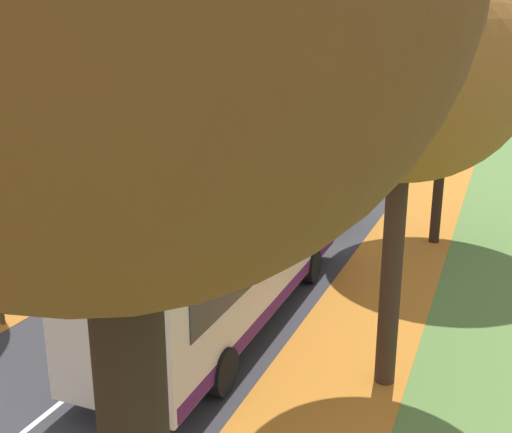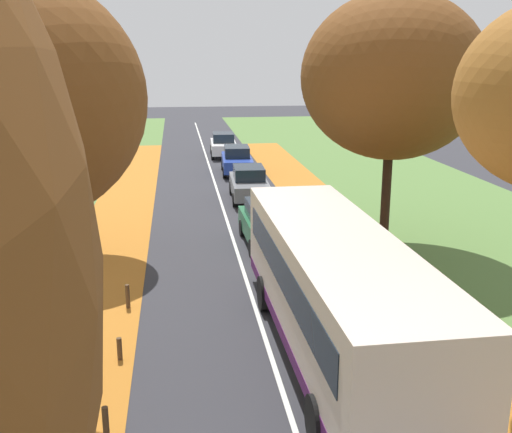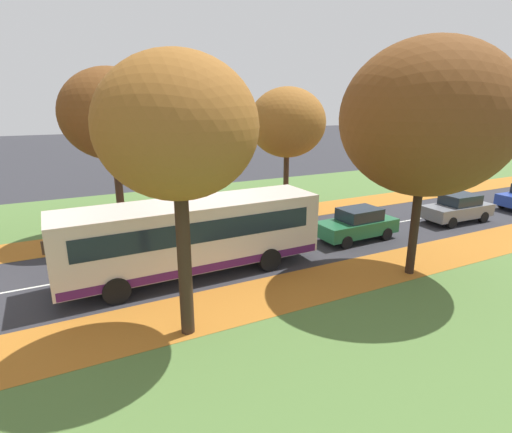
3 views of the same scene
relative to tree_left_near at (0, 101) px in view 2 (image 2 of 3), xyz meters
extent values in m
cube|color=#B26B23|center=(0.38, 6.72, -6.14)|extent=(2.80, 60.00, 0.00)
cube|color=#517538|center=(14.18, 12.72, -6.14)|extent=(12.00, 90.00, 0.01)
cube|color=#B26B23|center=(9.58, 6.72, -6.14)|extent=(2.80, 60.00, 0.00)
cube|color=silver|center=(4.98, 12.72, -6.14)|extent=(0.12, 80.00, 0.01)
cylinder|color=#422D1E|center=(0.00, 0.00, -3.98)|extent=(0.39, 0.39, 4.32)
ellipsoid|color=brown|center=(0.00, 0.00, 0.02)|extent=(4.93, 4.93, 4.43)
cylinder|color=#422D1E|center=(-0.46, 10.25, -4.27)|extent=(0.34, 0.34, 3.75)
ellipsoid|color=#935B23|center=(-0.46, 10.25, -0.63)|extent=(4.72, 4.72, 4.25)
cylinder|color=black|center=(10.43, 9.65, -4.26)|extent=(0.34, 0.34, 3.77)
ellipsoid|color=brown|center=(10.43, 9.65, 0.02)|extent=(6.37, 6.37, 5.73)
cylinder|color=#4C3823|center=(1.45, -0.77, -5.82)|extent=(0.12, 0.12, 0.65)
cylinder|color=#4C3823|center=(1.45, 2.21, -5.87)|extent=(0.12, 0.12, 0.55)
cylinder|color=#4C3823|center=(1.43, 5.19, -5.79)|extent=(0.12, 0.12, 0.70)
cube|color=beige|center=(6.45, 1.78, -4.42)|extent=(2.64, 10.43, 2.50)
cube|color=#19232D|center=(6.52, -3.36, -4.07)|extent=(2.30, 0.13, 1.30)
cube|color=#19232D|center=(6.45, 1.78, -4.02)|extent=(2.67, 9.19, 0.80)
cube|color=#4C1951|center=(6.45, 1.78, -5.49)|extent=(2.66, 10.23, 0.32)
cylinder|color=black|center=(7.68, -1.42, -5.67)|extent=(0.31, 0.96, 0.96)
cylinder|color=black|center=(5.30, -1.46, -5.67)|extent=(0.31, 0.96, 0.96)
cylinder|color=black|center=(7.59, 4.66, -5.67)|extent=(0.31, 0.96, 0.96)
cylinder|color=black|center=(5.22, 4.63, -5.67)|extent=(0.31, 0.96, 0.96)
cube|color=#1E6038|center=(6.21, 10.42, -5.48)|extent=(1.79, 4.24, 0.70)
cube|color=#19232D|center=(6.20, 10.57, -4.83)|extent=(1.49, 2.05, 0.60)
cylinder|color=black|center=(7.02, 9.13, -5.83)|extent=(0.23, 0.64, 0.64)
cylinder|color=black|center=(5.46, 9.10, -5.83)|extent=(0.23, 0.64, 0.64)
cylinder|color=black|center=(6.96, 11.74, -5.83)|extent=(0.23, 0.64, 0.64)
cylinder|color=black|center=(5.40, 11.70, -5.83)|extent=(0.23, 0.64, 0.64)
cube|color=slate|center=(6.39, 17.71, -5.48)|extent=(1.84, 4.26, 0.70)
cube|color=#19232D|center=(6.40, 17.86, -4.83)|extent=(1.51, 2.06, 0.60)
cylinder|color=black|center=(7.13, 16.38, -5.83)|extent=(0.24, 0.65, 0.64)
cylinder|color=black|center=(5.56, 16.44, -5.83)|extent=(0.24, 0.65, 0.64)
cylinder|color=black|center=(7.22, 18.99, -5.83)|extent=(0.24, 0.65, 0.64)
cylinder|color=black|center=(5.65, 19.04, -5.83)|extent=(0.24, 0.65, 0.64)
cube|color=#233D9E|center=(6.48, 24.47, -5.48)|extent=(1.89, 4.27, 0.70)
cube|color=#19232D|center=(6.49, 24.62, -4.83)|extent=(1.54, 2.08, 0.60)
cylinder|color=black|center=(7.21, 23.13, -5.83)|extent=(0.25, 0.65, 0.64)
cylinder|color=black|center=(5.64, 23.20, -5.83)|extent=(0.25, 0.65, 0.64)
cylinder|color=black|center=(7.33, 25.73, -5.83)|extent=(0.25, 0.65, 0.64)
cylinder|color=black|center=(5.76, 25.80, -5.83)|extent=(0.25, 0.65, 0.64)
cube|color=silver|center=(6.19, 30.88, -5.48)|extent=(1.86, 4.26, 0.70)
cube|color=#19232D|center=(6.20, 31.03, -4.83)|extent=(1.52, 2.07, 0.60)
cylinder|color=black|center=(6.93, 29.54, -5.83)|extent=(0.24, 0.65, 0.64)
cylinder|color=black|center=(5.36, 29.60, -5.83)|extent=(0.24, 0.65, 0.64)
cylinder|color=black|center=(7.02, 32.15, -5.83)|extent=(0.24, 0.65, 0.64)
cylinder|color=black|center=(5.46, 32.21, -5.83)|extent=(0.24, 0.65, 0.64)
camera|label=1|loc=(12.21, -10.66, 0.46)|focal=42.00mm
camera|label=2|loc=(2.93, -10.73, 0.75)|focal=42.00mm
camera|label=3|loc=(21.04, -2.77, 0.63)|focal=28.00mm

